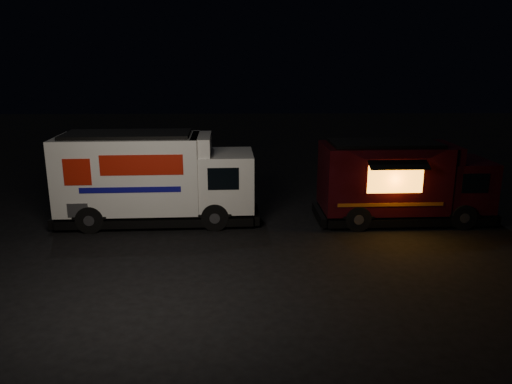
{
  "coord_description": "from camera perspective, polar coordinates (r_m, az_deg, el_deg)",
  "views": [
    {
      "loc": [
        0.75,
        -14.44,
        5.94
      ],
      "look_at": [
        1.06,
        2.0,
        1.48
      ],
      "focal_mm": 35.0,
      "sensor_mm": 36.0,
      "label": 1
    }
  ],
  "objects": [
    {
      "name": "red_truck",
      "position": [
        19.15,
        16.62,
        1.13
      ],
      "size": [
        6.52,
        2.57,
        3.0
      ],
      "primitive_type": null,
      "rotation": [
        0.0,
        0.0,
        0.03
      ],
      "color": "#330910",
      "rests_on": "ground"
    },
    {
      "name": "white_truck",
      "position": [
        18.59,
        -11.21,
        1.6
      ],
      "size": [
        7.47,
        2.82,
        3.34
      ],
      "primitive_type": null,
      "rotation": [
        0.0,
        0.0,
        0.04
      ],
      "color": "white",
      "rests_on": "ground"
    },
    {
      "name": "ground",
      "position": [
        15.64,
        -3.79,
        -7.19
      ],
      "size": [
        80.0,
        80.0,
        0.0
      ],
      "primitive_type": "plane",
      "color": "black",
      "rests_on": "ground"
    }
  ]
}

